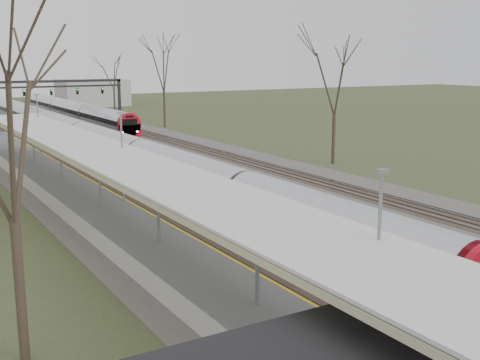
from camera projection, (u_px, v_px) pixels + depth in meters
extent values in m
cube|color=#474442|center=(124.00, 156.00, 55.46)|extent=(24.00, 160.00, 0.10)
cube|color=#4C3828|center=(58.00, 161.00, 52.43)|extent=(2.60, 160.00, 0.06)
cube|color=gray|center=(50.00, 161.00, 52.05)|extent=(0.07, 160.00, 0.12)
cube|color=gray|center=(67.00, 160.00, 52.78)|extent=(0.07, 160.00, 0.12)
cube|color=#4C3828|center=(98.00, 158.00, 54.19)|extent=(2.60, 160.00, 0.06)
cube|color=gray|center=(90.00, 158.00, 53.82)|extent=(0.07, 160.00, 0.12)
cube|color=gray|center=(105.00, 157.00, 54.54)|extent=(0.07, 160.00, 0.12)
cube|color=#4C3828|center=(134.00, 155.00, 55.96)|extent=(2.60, 160.00, 0.06)
cube|color=gray|center=(127.00, 155.00, 55.58)|extent=(0.07, 160.00, 0.12)
cube|color=gray|center=(141.00, 154.00, 56.31)|extent=(0.07, 160.00, 0.12)
cube|color=#4C3828|center=(169.00, 152.00, 57.72)|extent=(2.60, 160.00, 0.06)
cube|color=gray|center=(162.00, 152.00, 57.35)|extent=(0.07, 160.00, 0.12)
cube|color=gray|center=(175.00, 151.00, 58.07)|extent=(0.07, 160.00, 0.12)
cube|color=#4C3828|center=(201.00, 149.00, 59.49)|extent=(2.60, 160.00, 0.06)
cube|color=gray|center=(195.00, 149.00, 59.11)|extent=(0.07, 160.00, 0.12)
cube|color=gray|center=(207.00, 148.00, 59.84)|extent=(0.07, 160.00, 0.12)
cube|color=#9E9B93|center=(83.00, 201.00, 36.10)|extent=(3.50, 69.00, 1.00)
cylinder|color=slate|center=(257.00, 262.00, 19.32)|extent=(0.14, 0.14, 3.00)
cylinder|color=slate|center=(158.00, 210.00, 26.04)|extent=(0.14, 0.14, 3.00)
cylinder|color=slate|center=(99.00, 178.00, 32.77)|extent=(0.14, 0.14, 3.00)
cylinder|color=slate|center=(61.00, 158.00, 39.49)|extent=(0.14, 0.14, 3.00)
cylinder|color=slate|center=(33.00, 143.00, 46.21)|extent=(0.14, 0.14, 3.00)
cube|color=silver|center=(104.00, 153.00, 31.62)|extent=(4.10, 50.00, 0.12)
cube|color=#BBB691|center=(104.00, 156.00, 31.65)|extent=(4.10, 50.00, 0.25)
cube|color=black|center=(119.00, 101.00, 85.38)|extent=(0.35, 0.35, 6.00)
cube|color=black|center=(45.00, 81.00, 79.63)|extent=(21.00, 0.35, 0.35)
cube|color=black|center=(45.00, 87.00, 79.77)|extent=(21.00, 0.25, 0.25)
cube|color=black|center=(24.00, 93.00, 78.36)|extent=(0.32, 0.22, 0.85)
sphere|color=#0CFF19|center=(24.00, 91.00, 78.19)|extent=(0.16, 0.16, 0.16)
cube|color=black|center=(51.00, 92.00, 80.12)|extent=(0.32, 0.22, 0.85)
sphere|color=#0CFF19|center=(51.00, 90.00, 79.95)|extent=(0.16, 0.16, 0.16)
cube|color=black|center=(77.00, 91.00, 81.89)|extent=(0.32, 0.22, 0.85)
sphere|color=#0CFF19|center=(78.00, 89.00, 81.72)|extent=(0.16, 0.16, 0.16)
cube|color=black|center=(102.00, 91.00, 83.65)|extent=(0.32, 0.22, 0.85)
sphere|color=#0CFF19|center=(103.00, 89.00, 83.48)|extent=(0.16, 0.16, 0.16)
cylinder|color=#2D231C|center=(20.00, 292.00, 17.55)|extent=(0.30, 0.30, 4.50)
cylinder|color=#2D231C|center=(334.00, 138.00, 51.16)|extent=(0.30, 0.30, 4.50)
cube|color=#B3B6BE|center=(83.00, 141.00, 57.67)|extent=(2.55, 90.00, 1.60)
cylinder|color=#B3B6BE|center=(82.00, 135.00, 57.54)|extent=(2.60, 89.70, 2.60)
cube|color=black|center=(82.00, 134.00, 57.52)|extent=(2.62, 89.40, 0.55)
cube|color=#A90917|center=(480.00, 300.00, 19.95)|extent=(2.55, 0.50, 1.50)
sphere|color=white|center=(468.00, 311.00, 19.37)|extent=(0.22, 0.22, 0.22)
cube|color=black|center=(83.00, 151.00, 57.85)|extent=(1.80, 89.00, 0.35)
cube|color=#B3B6BE|center=(73.00, 114.00, 85.12)|extent=(2.55, 45.00, 1.60)
cylinder|color=#B3B6BE|center=(72.00, 110.00, 84.99)|extent=(2.60, 44.70, 2.60)
cube|color=black|center=(72.00, 109.00, 84.97)|extent=(2.62, 44.40, 0.55)
cube|color=#A90917|center=(129.00, 131.00, 66.31)|extent=(2.55, 0.50, 1.50)
cylinder|color=#A90917|center=(129.00, 125.00, 66.21)|extent=(2.60, 0.60, 2.60)
cube|color=black|center=(130.00, 122.00, 65.93)|extent=(1.70, 0.12, 0.70)
sphere|color=white|center=(123.00, 133.00, 65.73)|extent=(0.22, 0.22, 0.22)
sphere|color=white|center=(137.00, 132.00, 66.59)|extent=(0.22, 0.22, 0.22)
cube|color=black|center=(73.00, 121.00, 85.31)|extent=(1.80, 44.00, 0.35)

